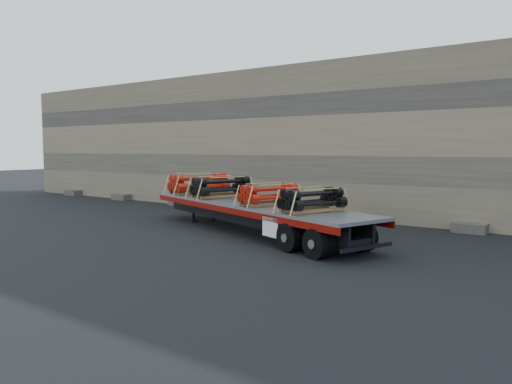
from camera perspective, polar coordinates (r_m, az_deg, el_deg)
ground at (r=18.92m, az=-1.49°, el=-4.49°), size 120.00×120.00×0.00m
rock_wall at (r=24.13m, az=8.06°, el=5.86°), size 44.00×3.00×7.00m
trailer at (r=18.41m, az=-0.52°, el=-2.95°), size 11.54×5.80×1.14m
bundle_front at (r=21.78m, az=-6.55°, el=0.90°), size 1.93×2.68×0.86m
bundle_midfront at (r=20.12m, az=-3.98°, el=0.52°), size 1.83×2.54×0.81m
bundle_midrear at (r=17.39m, az=1.55°, el=-0.33°), size 1.62×2.25×0.72m
bundle_rear at (r=15.63m, az=6.47°, el=-0.96°), size 1.61×2.24×0.72m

